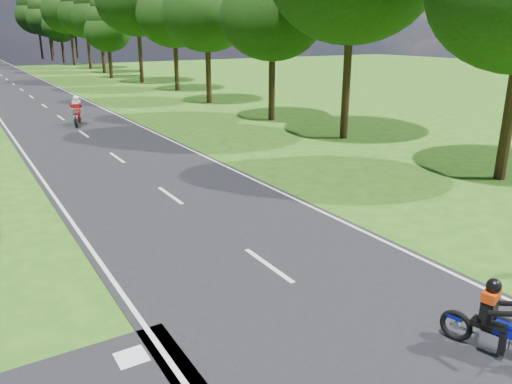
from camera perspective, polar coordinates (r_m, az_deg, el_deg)
ground at (r=10.28m, az=7.58°, el=-12.60°), size 160.00×160.00×0.00m
main_road at (r=57.32m, az=-25.98°, el=11.03°), size 7.00×140.00×0.02m
road_markings at (r=55.45m, az=-25.90°, el=10.87°), size 7.40×140.00×0.01m
treeline at (r=67.31m, az=-26.72°, el=18.80°), size 40.00×115.35×14.78m
rider_near_blue at (r=9.30m, az=26.17°, el=-12.99°), size 0.98×1.73×1.37m
rider_far_red at (r=30.46m, az=-19.82°, el=8.74°), size 1.25×2.11×1.67m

